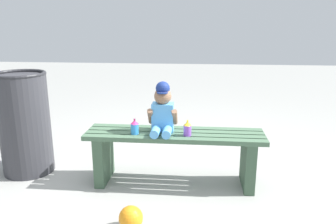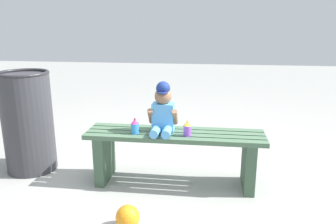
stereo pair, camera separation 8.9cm
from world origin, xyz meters
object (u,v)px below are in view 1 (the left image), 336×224
(sippy_cup_left, at_px, (135,127))
(toy_ball, at_px, (131,218))
(trash_bin, at_px, (25,123))
(child_figure, at_px, (163,110))
(park_bench, at_px, (174,150))
(sippy_cup_right, at_px, (187,128))

(sippy_cup_left, xyz_separation_m, toy_ball, (0.08, -0.59, -0.42))
(toy_ball, bearing_deg, trash_bin, 144.54)
(child_figure, bearing_deg, sippy_cup_left, -160.73)
(toy_ball, xyz_separation_m, trash_bin, (-1.08, 0.77, 0.37))
(park_bench, relative_size, sippy_cup_left, 11.45)
(sippy_cup_right, distance_m, toy_ball, 0.80)
(child_figure, height_order, sippy_cup_right, child_figure)
(toy_ball, bearing_deg, child_figure, 78.70)
(sippy_cup_left, relative_size, trash_bin, 0.14)
(park_bench, xyz_separation_m, child_figure, (-0.10, 0.01, 0.33))
(child_figure, xyz_separation_m, toy_ball, (-0.13, -0.67, -0.54))
(child_figure, height_order, trash_bin, trash_bin)
(child_figure, xyz_separation_m, trash_bin, (-1.21, 0.10, -0.17))
(sippy_cup_left, relative_size, sippy_cup_right, 1.00)
(sippy_cup_left, relative_size, toy_ball, 0.79)
(child_figure, xyz_separation_m, sippy_cup_left, (-0.21, -0.07, -0.12))
(park_bench, bearing_deg, child_figure, 176.78)
(park_bench, relative_size, child_figure, 3.51)
(sippy_cup_left, distance_m, trash_bin, 1.02)
(toy_ball, distance_m, trash_bin, 1.37)
(park_bench, xyz_separation_m, sippy_cup_left, (-0.31, -0.07, 0.21))
(trash_bin, bearing_deg, sippy_cup_left, -9.91)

